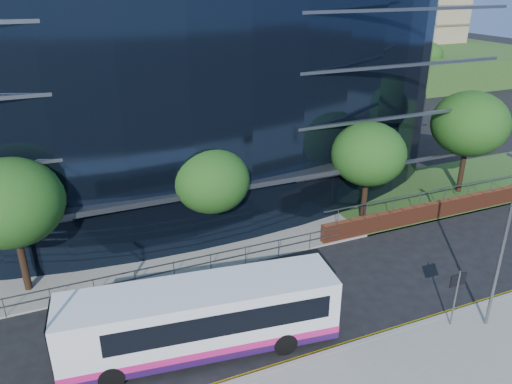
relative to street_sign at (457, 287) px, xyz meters
name	(u,v)px	position (x,y,z in m)	size (l,w,h in m)	color
ground	(346,331)	(-4.50, 1.59, -2.15)	(200.00, 200.00, 0.00)	black
kerb	(358,344)	(-4.50, 0.59, -2.07)	(80.00, 0.25, 0.16)	gray
yellow_line_outer	(356,342)	(-4.50, 0.79, -2.14)	(80.00, 0.08, 0.01)	gold
yellow_line_inner	(354,340)	(-4.50, 0.94, -2.14)	(80.00, 0.08, 0.01)	gold
far_forecourt	(157,244)	(-10.50, 12.59, -2.10)	(50.00, 8.00, 0.10)	gray
glass_office	(145,77)	(-8.50, 22.44, 5.85)	(44.00, 23.10, 16.00)	black
guard_railings	(135,275)	(-12.50, 8.59, -1.33)	(24.00, 0.05, 1.10)	slate
apartment_block	(326,0)	(27.50, 58.80, 8.96)	(60.00, 42.00, 30.00)	#2D511E
street_sign	(457,287)	(0.00, 0.00, 0.00)	(0.85, 0.09, 2.80)	slate
tree_far_a	(10,203)	(-17.50, 10.59, 2.71)	(4.95, 4.95, 6.98)	black
tree_far_b	(211,180)	(-7.50, 11.09, 2.06)	(4.29, 4.29, 6.05)	black
tree_far_c	(368,154)	(2.50, 10.59, 2.39)	(4.62, 4.62, 6.51)	black
tree_far_d	(470,124)	(11.50, 11.59, 3.04)	(5.28, 5.28, 7.44)	black
tree_dist_e	(338,62)	(19.50, 41.59, 2.39)	(4.62, 4.62, 6.51)	black
tree_dist_f	(428,55)	(35.50, 43.59, 2.06)	(4.29, 4.29, 6.05)	black
streetlight_east	(504,240)	(1.50, -0.59, 2.29)	(0.15, 0.77, 8.00)	slate
city_bus	(203,318)	(-10.66, 2.96, -0.51)	(11.65, 4.04, 3.09)	white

